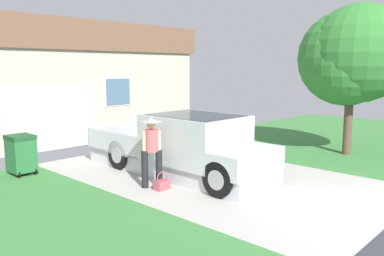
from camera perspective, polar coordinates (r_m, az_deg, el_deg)
pickup_truck at (r=10.31m, az=-0.47°, el=-2.85°), size 2.03×5.54×1.62m
person_with_hat at (r=9.31m, az=-5.82°, el=-2.93°), size 0.51×0.51×1.68m
handbag at (r=9.30m, az=-4.30°, el=-8.04°), size 0.36×0.22×0.43m
house_with_garage at (r=17.23m, az=-18.66°, el=6.52°), size 10.70×5.28×4.49m
front_yard_tree at (r=13.75m, az=21.96°, el=9.32°), size 3.18×3.52×4.79m
wheeled_trash_bin at (r=11.38m, az=-23.33°, el=-3.32°), size 0.60×0.72×1.05m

